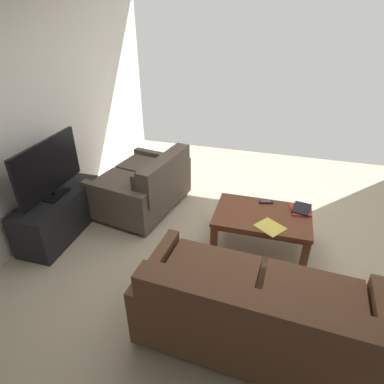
{
  "coord_description": "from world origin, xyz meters",
  "views": [
    {
      "loc": [
        -0.22,
        2.72,
        2.38
      ],
      "look_at": [
        0.48,
        0.27,
        0.9
      ],
      "focal_mm": 30.28,
      "sensor_mm": 36.0,
      "label": 1
    }
  ],
  "objects_px": {
    "tv_stand": "(60,214)",
    "flat_tv": "(48,168)",
    "sofa_main": "(254,313)",
    "loveseat_near": "(145,185)",
    "book_stack": "(301,209)",
    "tv_remote": "(266,202)",
    "coffee_table": "(262,219)",
    "loose_magazine": "(270,227)"
  },
  "relations": [
    {
      "from": "flat_tv",
      "to": "book_stack",
      "type": "relative_size",
      "value": 3.58
    },
    {
      "from": "tv_stand",
      "to": "loose_magazine",
      "type": "relative_size",
      "value": 4.37
    },
    {
      "from": "coffee_table",
      "to": "loveseat_near",
      "type": "bearing_deg",
      "value": -14.18
    },
    {
      "from": "loose_magazine",
      "to": "loveseat_near",
      "type": "bearing_deg",
      "value": 105.52
    },
    {
      "from": "flat_tv",
      "to": "tv_remote",
      "type": "xyz_separation_m",
      "value": [
        -2.3,
        -0.64,
        -0.42
      ]
    },
    {
      "from": "flat_tv",
      "to": "loose_magazine",
      "type": "relative_size",
      "value": 3.87
    },
    {
      "from": "loveseat_near",
      "to": "flat_tv",
      "type": "distance_m",
      "value": 1.2
    },
    {
      "from": "tv_stand",
      "to": "flat_tv",
      "type": "bearing_deg",
      "value": 123.61
    },
    {
      "from": "sofa_main",
      "to": "loveseat_near",
      "type": "distance_m",
      "value": 2.31
    },
    {
      "from": "flat_tv",
      "to": "loose_magazine",
      "type": "bearing_deg",
      "value": -175.75
    },
    {
      "from": "sofa_main",
      "to": "tv_remote",
      "type": "xyz_separation_m",
      "value": [
        0.05,
        -1.52,
        0.07
      ]
    },
    {
      "from": "sofa_main",
      "to": "loveseat_near",
      "type": "bearing_deg",
      "value": -46.1
    },
    {
      "from": "sofa_main",
      "to": "tv_remote",
      "type": "bearing_deg",
      "value": -88.28
    },
    {
      "from": "loveseat_near",
      "to": "tv_remote",
      "type": "relative_size",
      "value": 8.09
    },
    {
      "from": "sofa_main",
      "to": "book_stack",
      "type": "distance_m",
      "value": 1.5
    },
    {
      "from": "flat_tv",
      "to": "loveseat_near",
      "type": "bearing_deg",
      "value": -133.32
    },
    {
      "from": "loveseat_near",
      "to": "flat_tv",
      "type": "height_order",
      "value": "flat_tv"
    },
    {
      "from": "tv_stand",
      "to": "loose_magazine",
      "type": "distance_m",
      "value": 2.4
    },
    {
      "from": "loveseat_near",
      "to": "tv_remote",
      "type": "distance_m",
      "value": 1.57
    },
    {
      "from": "tv_stand",
      "to": "flat_tv",
      "type": "height_order",
      "value": "flat_tv"
    },
    {
      "from": "sofa_main",
      "to": "tv_stand",
      "type": "height_order",
      "value": "sofa_main"
    },
    {
      "from": "flat_tv",
      "to": "tv_remote",
      "type": "relative_size",
      "value": 6.06
    },
    {
      "from": "tv_stand",
      "to": "book_stack",
      "type": "distance_m",
      "value": 2.75
    },
    {
      "from": "flat_tv",
      "to": "book_stack",
      "type": "height_order",
      "value": "flat_tv"
    },
    {
      "from": "loveseat_near",
      "to": "flat_tv",
      "type": "xyz_separation_m",
      "value": [
        0.75,
        0.79,
        0.51
      ]
    },
    {
      "from": "tv_stand",
      "to": "flat_tv",
      "type": "relative_size",
      "value": 1.13
    },
    {
      "from": "flat_tv",
      "to": "loose_magazine",
      "type": "height_order",
      "value": "flat_tv"
    },
    {
      "from": "sofa_main",
      "to": "coffee_table",
      "type": "bearing_deg",
      "value": -87.44
    },
    {
      "from": "tv_remote",
      "to": "sofa_main",
      "type": "bearing_deg",
      "value": 91.72
    },
    {
      "from": "book_stack",
      "to": "tv_remote",
      "type": "bearing_deg",
      "value": -8.18
    },
    {
      "from": "loose_magazine",
      "to": "flat_tv",
      "type": "bearing_deg",
      "value": 130.27
    },
    {
      "from": "book_stack",
      "to": "tv_remote",
      "type": "relative_size",
      "value": 1.69
    },
    {
      "from": "coffee_table",
      "to": "flat_tv",
      "type": "distance_m",
      "value": 2.38
    },
    {
      "from": "book_stack",
      "to": "tv_remote",
      "type": "xyz_separation_m",
      "value": [
        0.38,
        -0.05,
        -0.01
      ]
    },
    {
      "from": "tv_stand",
      "to": "loose_magazine",
      "type": "bearing_deg",
      "value": -175.77
    },
    {
      "from": "coffee_table",
      "to": "tv_remote",
      "type": "height_order",
      "value": "tv_remote"
    },
    {
      "from": "tv_stand",
      "to": "coffee_table",
      "type": "bearing_deg",
      "value": -170.13
    },
    {
      "from": "loose_magazine",
      "to": "coffee_table",
      "type": "bearing_deg",
      "value": 58.82
    },
    {
      "from": "sofa_main",
      "to": "coffee_table",
      "type": "height_order",
      "value": "sofa_main"
    },
    {
      "from": "coffee_table",
      "to": "tv_stand",
      "type": "xyz_separation_m",
      "value": [
        2.29,
        0.4,
        -0.1
      ]
    },
    {
      "from": "tv_stand",
      "to": "book_stack",
      "type": "height_order",
      "value": "tv_stand"
    },
    {
      "from": "book_stack",
      "to": "loose_magazine",
      "type": "bearing_deg",
      "value": 53.91
    }
  ]
}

